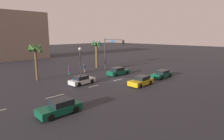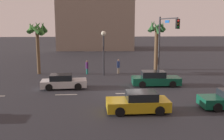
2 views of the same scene
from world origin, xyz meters
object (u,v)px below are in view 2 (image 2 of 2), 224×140
object	(u,v)px
car_0	(155,79)
building_1	(96,20)
car_4	(63,82)
palm_tree_1	(37,32)
pedestrian_0	(87,67)
pedestrian_1	(118,66)
streetlamp	(104,44)
traffic_signal	(165,37)
palm_tree_0	(157,35)
car_3	(139,103)

from	to	relation	value
car_0	building_1	distance (m)	40.65
car_4	palm_tree_1	xyz separation A→B (m)	(-3.68, 7.33, 4.34)
pedestrian_0	palm_tree_1	world-z (taller)	palm_tree_1
car_0	building_1	size ratio (longest dim) A/B	0.27
car_4	building_1	world-z (taller)	building_1
pedestrian_0	pedestrian_1	bearing A→B (deg)	2.55
pedestrian_1	building_1	distance (m)	33.92
pedestrian_0	car_0	bearing A→B (deg)	-43.67
streetlamp	car_0	bearing A→B (deg)	-49.12
car_0	pedestrian_1	distance (m)	7.17
traffic_signal	palm_tree_0	world-z (taller)	traffic_signal
pedestrian_0	palm_tree_1	bearing A→B (deg)	174.04
traffic_signal	palm_tree_1	world-z (taller)	traffic_signal
car_4	pedestrian_1	size ratio (longest dim) A/B	2.46
palm_tree_0	palm_tree_1	size ratio (longest dim) A/B	1.03
car_4	pedestrian_0	bearing A→B (deg)	72.85
pedestrian_0	building_1	distance (m)	34.07
car_0	palm_tree_0	world-z (taller)	palm_tree_0
palm_tree_1	car_3	bearing A→B (deg)	-56.46
traffic_signal	palm_tree_0	size ratio (longest dim) A/B	1.03
car_0	pedestrian_0	xyz separation A→B (m)	(-6.68, 6.38, 0.22)
car_0	pedestrian_1	xyz separation A→B (m)	(-2.90, 6.55, 0.25)
car_4	palm_tree_1	world-z (taller)	palm_tree_1
palm_tree_1	streetlamp	bearing A→B (deg)	-11.16
palm_tree_1	building_1	bearing A→B (deg)	77.16
streetlamp	palm_tree_0	bearing A→B (deg)	25.06
car_3	building_1	bearing A→B (deg)	92.39
pedestrian_1	car_3	bearing A→B (deg)	-90.34
traffic_signal	palm_tree_0	distance (m)	4.90
car_3	pedestrian_0	size ratio (longest dim) A/B	2.54
traffic_signal	building_1	xyz separation A→B (m)	(-6.87, 35.97, 2.59)
car_3	palm_tree_1	distance (m)	17.64
car_3	traffic_signal	world-z (taller)	traffic_signal
palm_tree_1	building_1	xyz separation A→B (m)	(7.48, 32.85, 2.18)
building_1	palm_tree_0	bearing A→B (deg)	-73.89
traffic_signal	pedestrian_0	distance (m)	9.68
car_3	pedestrian_1	xyz separation A→B (m)	(0.08, 13.82, 0.26)
pedestrian_0	car_4	bearing A→B (deg)	-107.15
palm_tree_1	car_0	bearing A→B (deg)	-29.31
car_0	building_1	xyz separation A→B (m)	(-4.95, 39.82, 6.48)
car_0	streetlamp	world-z (taller)	streetlamp
pedestrian_1	palm_tree_0	bearing A→B (deg)	22.88
streetlamp	building_1	distance (m)	34.54
car_0	car_4	world-z (taller)	car_0
car_0	pedestrian_1	bearing A→B (deg)	113.91
palm_tree_0	car_3	bearing A→B (deg)	-108.22
car_3	palm_tree_1	bearing A→B (deg)	123.54
palm_tree_0	pedestrian_1	bearing A→B (deg)	-157.12
car_4	traffic_signal	xyz separation A→B (m)	(10.67, 4.20, 3.93)
streetlamp	palm_tree_1	size ratio (longest dim) A/B	0.81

